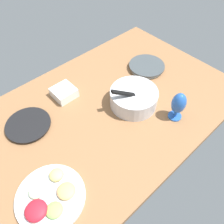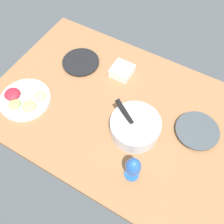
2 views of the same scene
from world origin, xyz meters
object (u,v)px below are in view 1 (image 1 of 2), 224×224
Objects in this scene: dinner_plate_right at (28,125)px; mixing_bowl at (134,97)px; hurricane_glass_blue at (178,104)px; dinner_plate_left at (147,67)px; square_bowl_white at (64,92)px; fruit_platter at (50,197)px.

dinner_plate_right is 0.86× the size of mixing_bowl.
hurricane_glass_blue reaches higher than mixing_bowl.
dinner_plate_left is 0.85× the size of mixing_bowl.
mixing_bowl is at bearing 28.52° from dinner_plate_left.
dinner_plate_left is 59.89cm from square_bowl_white.
dinner_plate_right is at bearing -26.65° from mixing_bowl.
square_bowl_white is at bearing -168.12° from dinner_plate_right.
mixing_bowl reaches higher than dinner_plate_right.
dinner_plate_left is at bearing -162.26° from fruit_platter.
dinner_plate_left is 103.92cm from fruit_platter.
fruit_platter is (98.98, 31.66, 0.09)cm from dinner_plate_left.
hurricane_glass_blue reaches higher than square_bowl_white.
dinner_plate_left is at bearing -117.21° from hurricane_glass_blue.
hurricane_glass_blue is 68.09cm from square_bowl_white.
mixing_bowl is (30.91, 16.80, 3.88)cm from dinner_plate_left.
hurricane_glass_blue is at bearing 142.14° from dinner_plate_right.
square_bowl_white reaches higher than fruit_platter.
hurricane_glass_blue is (20.56, 39.99, 8.92)cm from dinner_plate_left.
fruit_platter reaches higher than dinner_plate_right.
square_bowl_white is at bearing -51.63° from mixing_bowl.
fruit_platter is at bearing 17.74° from dinner_plate_left.
fruit_platter is at bearing 12.31° from mixing_bowl.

